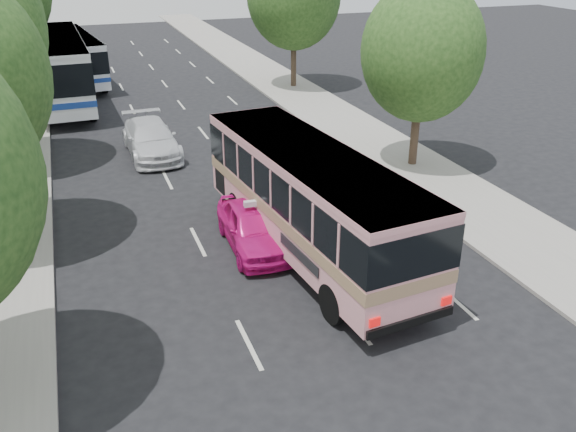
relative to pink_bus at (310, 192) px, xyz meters
name	(u,v)px	position (x,y,z in m)	size (l,w,h in m)	color
ground	(292,291)	(-1.34, -1.97, -2.14)	(120.00, 120.00, 0.00)	black
sidewalk_left	(9,129)	(-9.84, 18.03, -2.07)	(4.00, 90.00, 0.15)	#9E998E
sidewalk_right	(309,101)	(7.16, 18.03, -2.08)	(4.00, 90.00, 0.12)	#9E998E
tree_right_near	(425,47)	(7.43, 5.98, 3.06)	(5.10, 5.10, 7.95)	#38281E
pink_bus	(310,192)	(0.00, 0.00, 0.00)	(3.82, 11.02, 3.45)	pink
pink_taxi	(253,227)	(-1.59, 1.03, -1.40)	(1.76, 4.38, 1.49)	#DE1381
white_pickup	(151,139)	(-3.34, 11.51, -1.36)	(2.19, 5.37, 1.56)	silver
tour_coach_front	(59,64)	(-6.93, 22.88, 0.24)	(3.22, 13.29, 3.95)	white
tour_coach_rear	(75,54)	(-5.84, 28.36, -0.20)	(3.61, 11.03, 3.24)	white
taxi_roof_sign	(252,203)	(-1.59, 1.03, -0.56)	(0.55, 0.18, 0.18)	silver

